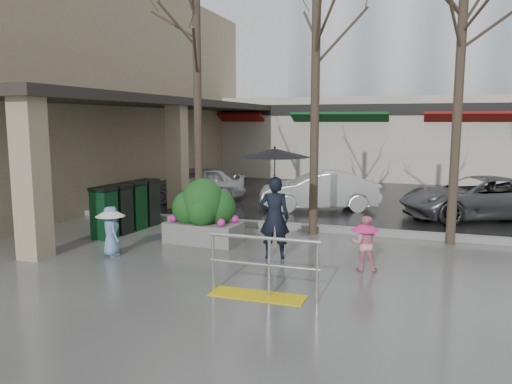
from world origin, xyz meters
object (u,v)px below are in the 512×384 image
Objects in this scene: woman at (275,188)px; planter at (204,212)px; tree_midwest at (316,23)px; car_a at (194,183)px; car_c at (478,198)px; child_pink at (365,240)px; news_boxes at (127,207)px; handrail at (261,275)px; tree_mideast at (462,32)px; car_b at (319,191)px; tree_west at (197,37)px; child_blue at (111,226)px.

woman is 1.30× the size of planter.
car_a is (-5.27, 3.95, -4.60)m from tree_midwest.
tree_midwest reaches higher than car_c.
news_boxes reaches higher than child_pink.
planter is at bearing -143.24° from tree_midwest.
car_a is at bearing -116.00° from car_c.
car_a is (-5.43, 8.75, 0.25)m from handrail.
car_c reaches higher than handrail.
tree_midwest reaches higher than handrail.
car_c is at bearing 40.60° from tree_midwest.
planter is 8.38m from car_c.
car_a is (-8.57, 3.95, -4.23)m from tree_mideast.
tree_midwest reaches higher than tree_mideast.
news_boxes is 6.30m from car_b.
car_c is (4.50, 6.08, -0.87)m from woman.
news_boxes is at bearing 143.69° from handrail.
car_b is (2.63, 3.53, -4.45)m from tree_west.
tree_mideast is 1.43× the size of car_c.
woman is at bearing -18.05° from car_b.
planter is at bearing -162.99° from tree_mideast.
tree_mideast is 2.74× the size of woman.
tree_west is 1.50× the size of car_c.
child_pink is (1.45, 2.02, 0.23)m from handrail.
child_pink is at bearing -1.53° from car_b.
child_pink is 0.60× the size of planter.
handrail is 8.36m from car_b.
news_boxes reaches higher than car_b.
tree_midwest is 1.89× the size of car_a.
tree_west is 1.05× the size of tree_mideast.
news_boxes is (-4.86, 3.57, 0.27)m from handrail.
woman is 2.18× the size of child_blue.
tree_west is 3.20m from tree_midwest.
woman is (-0.46, 2.32, 1.13)m from handrail.
child_pink is 0.29× the size of car_a.
tree_midwest reaches higher than child_blue.
car_b is at bearing 95.03° from handrail.
woman is 2.13m from child_pink.
tree_mideast reaches higher than car_a.
car_a is 4.71m from car_b.
handrail is 1.75× the size of child_pink.
tree_midwest reaches higher than tree_west.
tree_midwest is (-0.16, 4.80, 4.86)m from handrail.
tree_mideast is 10.34m from car_a.
tree_mideast is 1.76× the size of car_a.
tree_mideast is at bearing 34.85° from car_a.
car_b is at bearing 137.68° from tree_mideast.
child_pink is 6.67m from car_b.
car_b is at bearing 53.32° from tree_west.
tree_mideast is at bearing -0.00° from tree_midwest.
handrail is at bearing -55.01° from tree_west.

